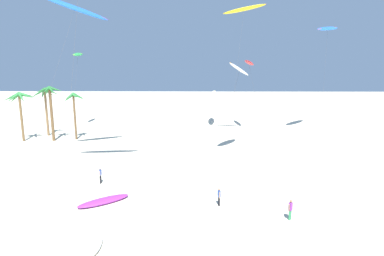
{
  "coord_description": "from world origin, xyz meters",
  "views": [
    {
      "loc": [
        1.87,
        -8.56,
        11.8
      ],
      "look_at": [
        1.41,
        17.39,
        6.78
      ],
      "focal_mm": 29.19,
      "sensor_mm": 36.0,
      "label": 1
    }
  ],
  "objects_px": {
    "flying_kite_7": "(239,69)",
    "grounded_kite_1": "(104,201)",
    "flying_kite_1": "(78,54)",
    "flying_kite_3": "(249,63)",
    "flying_kite_0": "(75,8)",
    "grounded_kite_0": "(89,243)",
    "person_foreground_walker": "(219,196)",
    "person_near_right": "(290,209)",
    "person_mid_field": "(100,175)",
    "palm_tree_2": "(45,97)",
    "flying_kite_4": "(214,95)",
    "flying_kite_2": "(244,9)",
    "palm_tree_3": "(74,100)",
    "flying_kite_6": "(328,28)",
    "palm_tree_1": "(20,100)",
    "palm_tree_4": "(51,97)"
  },
  "relations": [
    {
      "from": "flying_kite_0",
      "to": "grounded_kite_0",
      "type": "bearing_deg",
      "value": -69.64
    },
    {
      "from": "flying_kite_3",
      "to": "grounded_kite_1",
      "type": "distance_m",
      "value": 40.24
    },
    {
      "from": "palm_tree_3",
      "to": "flying_kite_6",
      "type": "distance_m",
      "value": 45.02
    },
    {
      "from": "flying_kite_1",
      "to": "grounded_kite_1",
      "type": "bearing_deg",
      "value": -67.35
    },
    {
      "from": "palm_tree_2",
      "to": "flying_kite_4",
      "type": "xyz_separation_m",
      "value": [
        29.93,
        12.05,
        -0.56
      ]
    },
    {
      "from": "flying_kite_4",
      "to": "palm_tree_4",
      "type": "bearing_deg",
      "value": -149.48
    },
    {
      "from": "palm_tree_4",
      "to": "grounded_kite_1",
      "type": "relative_size",
      "value": 2.0
    },
    {
      "from": "palm_tree_1",
      "to": "flying_kite_0",
      "type": "xyz_separation_m",
      "value": [
        13.28,
        -9.04,
        12.27
      ]
    },
    {
      "from": "flying_kite_4",
      "to": "grounded_kite_1",
      "type": "relative_size",
      "value": 2.71
    },
    {
      "from": "flying_kite_0",
      "to": "grounded_kite_1",
      "type": "distance_m",
      "value": 24.69
    },
    {
      "from": "grounded_kite_0",
      "to": "palm_tree_3",
      "type": "bearing_deg",
      "value": 112.35
    },
    {
      "from": "flying_kite_6",
      "to": "person_mid_field",
      "type": "xyz_separation_m",
      "value": [
        -32.66,
        -26.42,
        -17.59
      ]
    },
    {
      "from": "palm_tree_2",
      "to": "person_foreground_walker",
      "type": "xyz_separation_m",
      "value": [
        28.31,
        -28.13,
        -5.91
      ]
    },
    {
      "from": "palm_tree_2",
      "to": "person_near_right",
      "type": "bearing_deg",
      "value": -42.23
    },
    {
      "from": "flying_kite_6",
      "to": "person_mid_field",
      "type": "height_order",
      "value": "flying_kite_6"
    },
    {
      "from": "flying_kite_2",
      "to": "person_foreground_walker",
      "type": "bearing_deg",
      "value": -101.5
    },
    {
      "from": "flying_kite_2",
      "to": "flying_kite_3",
      "type": "relative_size",
      "value": 1.6
    },
    {
      "from": "flying_kite_1",
      "to": "palm_tree_1",
      "type": "bearing_deg",
      "value": -112.73
    },
    {
      "from": "grounded_kite_0",
      "to": "grounded_kite_1",
      "type": "distance_m",
      "value": 6.85
    },
    {
      "from": "flying_kite_1",
      "to": "grounded_kite_0",
      "type": "distance_m",
      "value": 47.68
    },
    {
      "from": "flying_kite_3",
      "to": "person_near_right",
      "type": "distance_m",
      "value": 38.56
    },
    {
      "from": "grounded_kite_0",
      "to": "person_foreground_walker",
      "type": "bearing_deg",
      "value": 35.06
    },
    {
      "from": "palm_tree_3",
      "to": "flying_kite_3",
      "type": "bearing_deg",
      "value": 16.45
    },
    {
      "from": "flying_kite_0",
      "to": "palm_tree_2",
      "type": "bearing_deg",
      "value": 130.09
    },
    {
      "from": "palm_tree_3",
      "to": "flying_kite_3",
      "type": "xyz_separation_m",
      "value": [
        29.91,
        8.83,
        6.1
      ]
    },
    {
      "from": "flying_kite_0",
      "to": "flying_kite_3",
      "type": "bearing_deg",
      "value": 38.08
    },
    {
      "from": "palm_tree_2",
      "to": "palm_tree_4",
      "type": "xyz_separation_m",
      "value": [
        2.81,
        -3.94,
        0.43
      ]
    },
    {
      "from": "grounded_kite_1",
      "to": "palm_tree_3",
      "type": "bearing_deg",
      "value": 115.75
    },
    {
      "from": "person_foreground_walker",
      "to": "person_near_right",
      "type": "distance_m",
      "value": 5.97
    },
    {
      "from": "grounded_kite_0",
      "to": "palm_tree_4",
      "type": "bearing_deg",
      "value": 118.03
    },
    {
      "from": "flying_kite_4",
      "to": "flying_kite_7",
      "type": "xyz_separation_m",
      "value": [
        2.0,
        -23.61,
        5.36
      ]
    },
    {
      "from": "flying_kite_3",
      "to": "palm_tree_3",
      "type": "bearing_deg",
      "value": -163.55
    },
    {
      "from": "flying_kite_7",
      "to": "grounded_kite_1",
      "type": "height_order",
      "value": "flying_kite_7"
    },
    {
      "from": "palm_tree_3",
      "to": "flying_kite_6",
      "type": "height_order",
      "value": "flying_kite_6"
    },
    {
      "from": "grounded_kite_0",
      "to": "palm_tree_1",
      "type": "bearing_deg",
      "value": 124.96
    },
    {
      "from": "flying_kite_2",
      "to": "flying_kite_0",
      "type": "bearing_deg",
      "value": -152.52
    },
    {
      "from": "palm_tree_2",
      "to": "flying_kite_3",
      "type": "height_order",
      "value": "flying_kite_3"
    },
    {
      "from": "flying_kite_7",
      "to": "grounded_kite_1",
      "type": "xyz_separation_m",
      "value": [
        -13.82,
        -16.23,
        -11.39
      ]
    },
    {
      "from": "flying_kite_4",
      "to": "person_mid_field",
      "type": "xyz_separation_m",
      "value": [
        -13.55,
        -35.07,
        -5.3
      ]
    },
    {
      "from": "flying_kite_0",
      "to": "grounded_kite_1",
      "type": "relative_size",
      "value": 4.6
    },
    {
      "from": "flying_kite_3",
      "to": "person_foreground_walker",
      "type": "bearing_deg",
      "value": -102.65
    },
    {
      "from": "flying_kite_1",
      "to": "flying_kite_3",
      "type": "bearing_deg",
      "value": -3.58
    },
    {
      "from": "flying_kite_2",
      "to": "palm_tree_4",
      "type": "bearing_deg",
      "value": -175.82
    },
    {
      "from": "flying_kite_7",
      "to": "person_mid_field",
      "type": "distance_m",
      "value": 22.07
    },
    {
      "from": "palm_tree_1",
      "to": "person_mid_field",
      "type": "xyz_separation_m",
      "value": [
        18.42,
        -18.71,
        -5.8
      ]
    },
    {
      "from": "flying_kite_4",
      "to": "flying_kite_2",
      "type": "bearing_deg",
      "value": -74.72
    },
    {
      "from": "flying_kite_0",
      "to": "grounded_kite_0",
      "type": "height_order",
      "value": "flying_kite_0"
    },
    {
      "from": "palm_tree_2",
      "to": "flying_kite_3",
      "type": "xyz_separation_m",
      "value": [
        35.97,
        6.01,
        5.95
      ]
    },
    {
      "from": "palm_tree_2",
      "to": "flying_kite_7",
      "type": "relative_size",
      "value": 0.66
    },
    {
      "from": "palm_tree_2",
      "to": "grounded_kite_1",
      "type": "bearing_deg",
      "value": -56.91
    }
  ]
}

